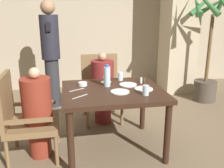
# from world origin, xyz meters

# --- Properties ---
(ground_plane) EXTENTS (16.00, 16.00, 0.00)m
(ground_plane) POSITION_xyz_m (0.00, 0.00, 0.00)
(ground_plane) COLOR #7A664C
(wall_back) EXTENTS (8.00, 0.06, 2.80)m
(wall_back) POSITION_xyz_m (0.00, 2.67, 1.40)
(wall_back) COLOR tan
(wall_back) RESTS_ON ground_plane
(pillar_stone) EXTENTS (0.59, 0.59, 2.70)m
(pillar_stone) POSITION_xyz_m (1.71, 2.00, 1.35)
(pillar_stone) COLOR #BCAD8E
(pillar_stone) RESTS_ON ground_plane
(dining_table) EXTENTS (1.13, 0.96, 0.74)m
(dining_table) POSITION_xyz_m (0.00, 0.00, 0.64)
(dining_table) COLOR #331E14
(dining_table) RESTS_ON ground_plane
(chair_left_side) EXTENTS (0.56, 0.55, 0.96)m
(chair_left_side) POSITION_xyz_m (-0.99, 0.00, 0.49)
(chair_left_side) COLOR brown
(chair_left_side) RESTS_ON ground_plane
(diner_in_left_chair) EXTENTS (0.32, 0.32, 1.03)m
(diner_in_left_chair) POSITION_xyz_m (-0.84, 0.00, 0.53)
(diner_in_left_chair) COLOR maroon
(diner_in_left_chair) RESTS_ON ground_plane
(chair_far_side) EXTENTS (0.55, 0.56, 0.96)m
(chair_far_side) POSITION_xyz_m (0.00, 0.91, 0.49)
(chair_far_side) COLOR brown
(chair_far_side) RESTS_ON ground_plane
(diner_in_far_chair) EXTENTS (0.32, 0.32, 1.04)m
(diner_in_far_chair) POSITION_xyz_m (-0.00, 0.76, 0.53)
(diner_in_far_chair) COLOR maroon
(diner_in_far_chair) RESTS_ON ground_plane
(standing_host) EXTENTS (0.30, 0.34, 1.76)m
(standing_host) POSITION_xyz_m (-0.73, 1.55, 0.95)
(standing_host) COLOR #2D2D33
(standing_host) RESTS_ON ground_plane
(potted_palm) EXTENTS (0.85, 0.87, 2.12)m
(potted_palm) POSITION_xyz_m (1.97, 1.31, 0.87)
(potted_palm) COLOR #4C4238
(potted_palm) RESTS_ON ground_plane
(plate_main_left) EXTENTS (0.21, 0.21, 0.01)m
(plate_main_left) POSITION_xyz_m (0.06, -0.12, 0.74)
(plate_main_left) COLOR white
(plate_main_left) RESTS_ON dining_table
(plate_main_right) EXTENTS (0.21, 0.21, 0.01)m
(plate_main_right) POSITION_xyz_m (0.34, -0.07, 0.74)
(plate_main_right) COLOR white
(plate_main_right) RESTS_ON dining_table
(plate_dessert_center) EXTENTS (0.21, 0.21, 0.01)m
(plate_dessert_center) POSITION_xyz_m (0.21, 0.13, 0.74)
(plate_dessert_center) COLOR white
(plate_dessert_center) RESTS_ON dining_table
(teacup_with_saucer) EXTENTS (0.13, 0.13, 0.07)m
(teacup_with_saucer) POSITION_xyz_m (-0.03, 0.30, 0.76)
(teacup_with_saucer) COLOR white
(teacup_with_saucer) RESTS_ON dining_table
(bowl_small) EXTENTS (0.11, 0.11, 0.04)m
(bowl_small) POSITION_xyz_m (-0.32, 0.22, 0.76)
(bowl_small) COLOR white
(bowl_small) RESTS_ON dining_table
(water_bottle) EXTENTS (0.08, 0.08, 0.26)m
(water_bottle) POSITION_xyz_m (-0.04, 0.13, 0.86)
(water_bottle) COLOR silver
(water_bottle) RESTS_ON dining_table
(glass_tall_near) EXTENTS (0.07, 0.07, 0.11)m
(glass_tall_near) POSITION_xyz_m (0.30, -0.26, 0.79)
(glass_tall_near) COLOR silver
(glass_tall_near) RESTS_ON dining_table
(glass_tall_mid) EXTENTS (0.07, 0.07, 0.11)m
(glass_tall_mid) POSITION_xyz_m (0.17, 0.37, 0.79)
(glass_tall_mid) COLOR silver
(glass_tall_mid) RESTS_ON dining_table
(salt_shaker) EXTENTS (0.03, 0.03, 0.07)m
(salt_shaker) POSITION_xyz_m (0.39, 0.18, 0.77)
(salt_shaker) COLOR white
(salt_shaker) RESTS_ON dining_table
(pepper_shaker) EXTENTS (0.03, 0.03, 0.07)m
(pepper_shaker) POSITION_xyz_m (0.43, 0.18, 0.77)
(pepper_shaker) COLOR #4C3D2D
(pepper_shaker) RESTS_ON dining_table
(fork_beside_plate) EXTENTS (0.17, 0.11, 0.00)m
(fork_beside_plate) POSITION_xyz_m (-0.39, 0.06, 0.74)
(fork_beside_plate) COLOR silver
(fork_beside_plate) RESTS_ON dining_table
(knife_beside_plate) EXTENTS (0.17, 0.13, 0.00)m
(knife_beside_plate) POSITION_xyz_m (-0.37, -0.17, 0.74)
(knife_beside_plate) COLOR silver
(knife_beside_plate) RESTS_ON dining_table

